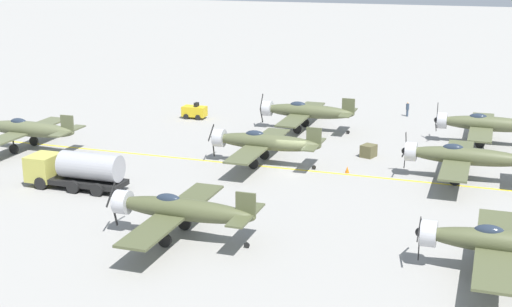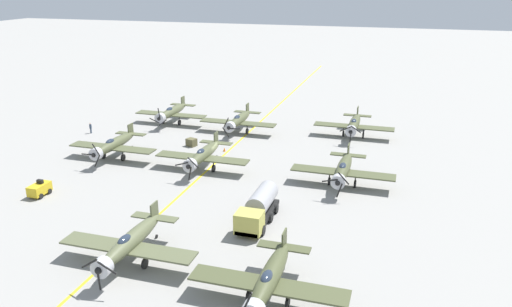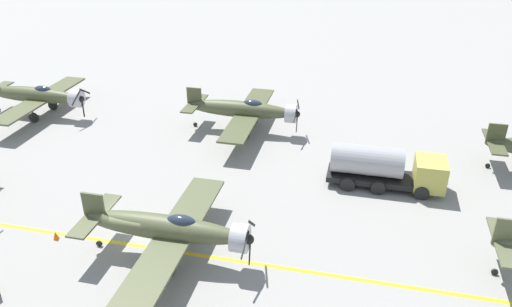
# 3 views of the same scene
# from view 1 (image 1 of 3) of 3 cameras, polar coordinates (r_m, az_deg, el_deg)

# --- Properties ---
(ground_plane) EXTENTS (400.00, 400.00, 0.00)m
(ground_plane) POSITION_cam_1_polar(r_m,az_deg,el_deg) (60.61, 2.78, -1.25)
(ground_plane) COLOR gray
(taxiway_stripe) EXTENTS (0.30, 160.00, 0.01)m
(taxiway_stripe) POSITION_cam_1_polar(r_m,az_deg,el_deg) (60.61, 2.78, -1.24)
(taxiway_stripe) COLOR yellow
(taxiway_stripe) RESTS_ON ground
(airplane_near_right) EXTENTS (12.00, 9.98, 3.79)m
(airplane_near_right) POSITION_cam_1_polar(r_m,az_deg,el_deg) (71.21, 17.90, 2.26)
(airplane_near_right) COLOR #525839
(airplane_near_right) RESTS_ON ground
(airplane_mid_right) EXTENTS (12.00, 9.98, 3.65)m
(airplane_mid_right) POSITION_cam_1_polar(r_m,az_deg,el_deg) (73.35, 3.93, 3.38)
(airplane_mid_right) COLOR #515637
(airplane_mid_right) RESTS_ON ground
(airplane_far_center) EXTENTS (12.00, 9.98, 3.65)m
(airplane_far_center) POSITION_cam_1_polar(r_m,az_deg,el_deg) (69.18, -17.94, 1.88)
(airplane_far_center) COLOR #585D3E
(airplane_far_center) RESTS_ON ground
(airplane_mid_center) EXTENTS (12.00, 9.98, 3.65)m
(airplane_mid_center) POSITION_cam_1_polar(r_m,az_deg,el_deg) (61.29, 0.56, 0.92)
(airplane_mid_center) COLOR #515637
(airplane_mid_center) RESTS_ON ground
(airplane_near_left) EXTENTS (12.00, 9.98, 3.65)m
(airplane_near_left) POSITION_cam_1_polar(r_m,az_deg,el_deg) (42.72, 19.07, -6.76)
(airplane_near_left) COLOR #4D5234
(airplane_near_left) RESTS_ON ground
(airplane_mid_left) EXTENTS (12.00, 9.98, 3.65)m
(airplane_mid_left) POSITION_cam_1_polar(r_m,az_deg,el_deg) (45.67, -6.17, -4.47)
(airplane_mid_left) COLOR #4B5032
(airplane_mid_left) RESTS_ON ground
(airplane_near_center) EXTENTS (12.00, 9.98, 3.65)m
(airplane_near_center) POSITION_cam_1_polar(r_m,az_deg,el_deg) (59.36, 16.16, -0.22)
(airplane_near_center) COLOR #505536
(airplane_near_center) RESTS_ON ground
(fuel_tanker) EXTENTS (2.68, 8.00, 2.98)m
(fuel_tanker) POSITION_cam_1_polar(r_m,az_deg,el_deg) (57.00, -14.23, -1.26)
(fuel_tanker) COLOR black
(fuel_tanker) RESTS_ON ground
(tow_tractor) EXTENTS (1.57, 2.60, 1.79)m
(tow_tractor) POSITION_cam_1_polar(r_m,az_deg,el_deg) (79.13, -4.94, 3.38)
(tow_tractor) COLOR gold
(tow_tractor) RESTS_ON ground
(ground_crew_walking) EXTENTS (0.36, 0.36, 1.64)m
(ground_crew_walking) POSITION_cam_1_polar(r_m,az_deg,el_deg) (81.55, 12.03, 3.54)
(ground_crew_walking) COLOR #334256
(ground_crew_walking) RESTS_ON ground
(supply_crate_by_tanker) EXTENTS (1.61, 1.47, 1.11)m
(supply_crate_by_tanker) POSITION_cam_1_polar(r_m,az_deg,el_deg) (64.77, 8.99, 0.21)
(supply_crate_by_tanker) COLOR brown
(supply_crate_by_tanker) RESTS_ON ground
(traffic_cone) EXTENTS (0.36, 0.36, 0.55)m
(traffic_cone) POSITION_cam_1_polar(r_m,az_deg,el_deg) (59.92, 7.31, -1.29)
(traffic_cone) COLOR orange
(traffic_cone) RESTS_ON ground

